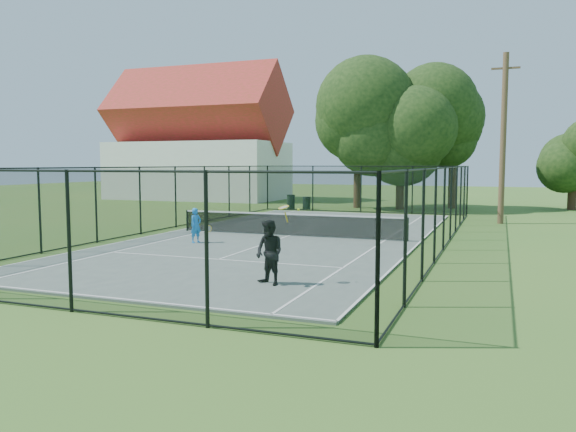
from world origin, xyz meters
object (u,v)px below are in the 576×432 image
(trash_bin_right, at_px, (307,203))
(utility_pole, at_px, (503,138))
(player_blue, at_px, (196,225))
(tennis_net, at_px, (289,224))
(trash_bin_left, at_px, (291,202))
(player_black, at_px, (269,252))

(trash_bin_right, bearing_deg, utility_pole, -22.66)
(trash_bin_right, relative_size, player_blue, 0.64)
(tennis_net, height_order, utility_pole, utility_pole)
(tennis_net, height_order, trash_bin_left, tennis_net)
(player_blue, height_order, player_black, player_black)
(utility_pole, height_order, player_blue, utility_pole)
(tennis_net, xyz_separation_m, player_blue, (-2.64, -3.27, 0.16))
(trash_bin_right, bearing_deg, player_blue, -85.21)
(trash_bin_right, bearing_deg, player_black, -73.24)
(trash_bin_left, height_order, utility_pole, utility_pole)
(trash_bin_left, distance_m, player_black, 24.54)
(trash_bin_left, height_order, player_blue, player_blue)
(trash_bin_left, relative_size, trash_bin_right, 1.16)
(trash_bin_right, relative_size, utility_pole, 0.10)
(utility_pole, bearing_deg, trash_bin_right, 157.34)
(trash_bin_left, distance_m, utility_pole, 14.91)
(trash_bin_left, relative_size, player_black, 0.49)
(tennis_net, xyz_separation_m, trash_bin_left, (-5.12, 13.87, -0.07))
(tennis_net, relative_size, trash_bin_left, 10.07)
(trash_bin_right, height_order, utility_pole, utility_pole)
(trash_bin_left, height_order, trash_bin_right, trash_bin_left)
(utility_pole, distance_m, player_black, 19.41)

